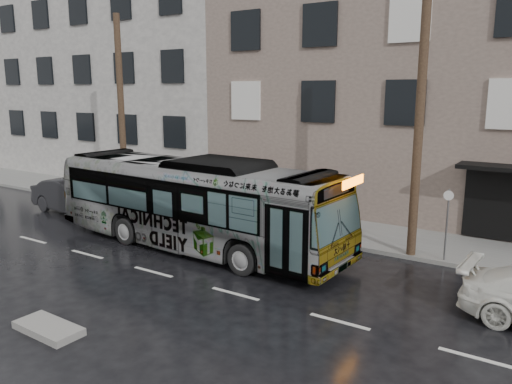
# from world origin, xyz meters

# --- Properties ---
(ground) EXTENTS (120.00, 120.00, 0.00)m
(ground) POSITION_xyz_m (0.00, 0.00, 0.00)
(ground) COLOR black
(ground) RESTS_ON ground
(sidewalk) EXTENTS (90.00, 3.60, 0.15)m
(sidewalk) POSITION_xyz_m (0.00, 4.90, 0.07)
(sidewalk) COLOR gray
(sidewalk) RESTS_ON ground
(building_taupe) EXTENTS (20.00, 12.00, 11.00)m
(building_taupe) POSITION_xyz_m (5.00, 12.70, 5.50)
(building_taupe) COLOR gray
(building_taupe) RESTS_ON ground
(building_grey) EXTENTS (26.00, 15.00, 16.00)m
(building_grey) POSITION_xyz_m (-18.00, 14.20, 8.00)
(building_grey) COLOR beige
(building_grey) RESTS_ON ground
(utility_pole_front) EXTENTS (0.30, 0.30, 9.00)m
(utility_pole_front) POSITION_xyz_m (6.50, 3.30, 4.65)
(utility_pole_front) COLOR #503B28
(utility_pole_front) RESTS_ON sidewalk
(utility_pole_rear) EXTENTS (0.30, 0.30, 9.00)m
(utility_pole_rear) POSITION_xyz_m (-7.50, 3.30, 4.65)
(utility_pole_rear) COLOR #503B28
(utility_pole_rear) RESTS_ON sidewalk
(sign_post) EXTENTS (0.06, 0.06, 2.40)m
(sign_post) POSITION_xyz_m (7.60, 3.30, 1.35)
(sign_post) COLOR slate
(sign_post) RESTS_ON sidewalk
(bus) EXTENTS (12.10, 3.39, 3.33)m
(bus) POSITION_xyz_m (-0.54, 0.22, 1.67)
(bus) COLOR #B2B2B2
(bus) RESTS_ON ground
(dark_sedan) EXTENTS (5.06, 2.07, 1.63)m
(dark_sedan) POSITION_xyz_m (-8.58, 1.22, 0.82)
(dark_sedan) COLOR black
(dark_sedan) RESTS_ON ground
(slush_pile) EXTENTS (1.82, 0.84, 0.18)m
(slush_pile) POSITION_xyz_m (0.76, -6.79, 0.09)
(slush_pile) COLOR gray
(slush_pile) RESTS_ON ground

